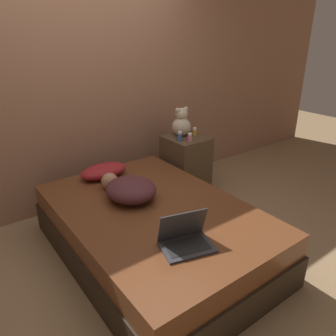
# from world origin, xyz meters

# --- Properties ---
(ground_plane) EXTENTS (12.00, 12.00, 0.00)m
(ground_plane) POSITION_xyz_m (0.00, 0.00, 0.00)
(ground_plane) COLOR #937551
(wall_back) EXTENTS (8.00, 0.06, 2.60)m
(wall_back) POSITION_xyz_m (0.00, 1.30, 1.30)
(wall_back) COLOR #996B51
(wall_back) RESTS_ON ground_plane
(bed) EXTENTS (1.38, 2.03, 0.47)m
(bed) POSITION_xyz_m (0.00, 0.00, 0.23)
(bed) COLOR #2D2319
(bed) RESTS_ON ground_plane
(nightstand) EXTENTS (0.43, 0.46, 0.70)m
(nightstand) POSITION_xyz_m (0.97, 0.75, 0.35)
(nightstand) COLOR brown
(nightstand) RESTS_ON ground_plane
(pillow) EXTENTS (0.47, 0.27, 0.13)m
(pillow) POSITION_xyz_m (-0.06, 0.79, 0.54)
(pillow) COLOR maroon
(pillow) RESTS_ON bed
(person_lying) EXTENTS (0.49, 0.63, 0.19)m
(person_lying) POSITION_xyz_m (-0.08, 0.26, 0.56)
(person_lying) COLOR #4C2328
(person_lying) RESTS_ON bed
(laptop) EXTENTS (0.40, 0.33, 0.25)m
(laptop) POSITION_xyz_m (-0.12, -0.56, 0.53)
(laptop) COLOR #333338
(laptop) RESTS_ON bed
(teddy_bear) EXTENTS (0.21, 0.21, 0.33)m
(teddy_bear) POSITION_xyz_m (0.96, 0.83, 0.84)
(teddy_bear) COLOR beige
(teddy_bear) RESTS_ON nightstand
(bottle_blue) EXTENTS (0.05, 0.05, 0.11)m
(bottle_blue) POSITION_xyz_m (0.82, 0.69, 0.75)
(bottle_blue) COLOR #3866B2
(bottle_blue) RESTS_ON nightstand
(bottle_pink) EXTENTS (0.05, 0.05, 0.09)m
(bottle_pink) POSITION_xyz_m (0.90, 0.62, 0.75)
(bottle_pink) COLOR pink
(bottle_pink) RESTS_ON nightstand
(bottle_amber) EXTENTS (0.04, 0.04, 0.10)m
(bottle_amber) POSITION_xyz_m (1.07, 0.73, 0.75)
(bottle_amber) COLOR gold
(bottle_amber) RESTS_ON nightstand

